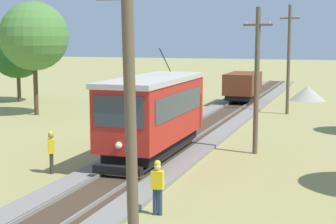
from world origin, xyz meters
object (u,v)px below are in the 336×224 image
Objects in this scene: gravel_pile at (307,93)px; tree_right_near at (18,50)px; freight_car at (243,86)px; utility_pole_mid at (289,59)px; tree_left_near at (34,36)px; utility_pole_foreground at (131,131)px; track_worker at (157,185)px; red_tram at (154,113)px; second_worker at (51,150)px; utility_pole_near_tram at (257,79)px.

tree_right_near is at bearing -159.53° from gravel_pile.
freight_car is 0.66× the size of utility_pole_mid.
gravel_pile is 0.39× the size of tree_left_near.
utility_pole_foreground is at bearing -54.45° from tree_left_near.
freight_car is 6.85m from utility_pole_mid.
track_worker is at bearing -49.21° from tree_right_near.
track_worker is 33.25m from tree_right_near.
gravel_pile is (4.97, 26.55, -1.56)m from red_tram.
red_tram is at bearing -89.99° from freight_car.
tree_left_near reaches higher than second_worker.
gravel_pile is at bearing 85.27° from utility_pole_mid.
utility_pole_near_tram is at bearing -25.43° from tree_left_near.
track_worker reaches higher than gravel_pile.
tree_right_near is at bearing 131.35° from tree_left_near.
utility_pole_foreground is at bearing -90.00° from utility_pole_near_tram.
tree_right_near reaches higher than track_worker.
track_worker is at bearing -93.33° from utility_pole_mid.
tree_left_near is (-17.26, -6.11, 1.62)m from utility_pole_mid.
red_tram is 4.79× the size of track_worker.
tree_right_near is (-23.04, 0.45, 0.48)m from utility_pole_mid.
utility_pole_mid reaches higher than gravel_pile.
utility_pole_foreground reaches higher than track_worker.
tree_right_near is at bearing 178.88° from utility_pole_mid.
utility_pole_foreground reaches higher than freight_car.
utility_pole_foreground is (4.20, -35.07, 2.18)m from freight_car.
utility_pole_mid is 4.42× the size of track_worker.
gravel_pile is (0.77, 39.60, -3.10)m from utility_pole_foreground.
red_tram is 1.22× the size of tree_right_near.
second_worker is 26.73m from tree_right_near.
red_tram is 1.21× the size of utility_pole_near_tram.
gravel_pile is at bearing 40.58° from tree_left_near.
tree_left_near is (-13.06, -10.91, 4.10)m from freight_car.
gravel_pile is (0.77, 9.34, -3.41)m from utility_pole_mid.
utility_pole_mid is 23.05m from tree_right_near.
utility_pole_near_tram is 3.94× the size of second_worker.
freight_car is at bearing 39.87° from tree_left_near.
utility_pole_foreground is 29.75m from tree_left_near.
tree_left_near is (-17.26, 24.16, 1.92)m from utility_pole_foreground.
red_tram is 17.81m from utility_pole_mid.
red_tram reaches higher than track_worker.
tree_left_near is (-17.26, 8.21, 2.05)m from utility_pole_near_tram.
tree_left_near reaches higher than tree_right_near.
freight_car is at bearing 102.40° from utility_pole_near_tram.
gravel_pile is 1.79× the size of track_worker.
red_tram is 5.30m from utility_pole_near_tram.
utility_pole_foreground is 4.08× the size of track_worker.
tree_left_near reaches higher than utility_pole_near_tram.
track_worker is at bearing 114.21° from second_worker.
utility_pole_near_tram is at bearing -12.62° from track_worker.
utility_pole_mid is at bearing 90.00° from utility_pole_near_tram.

